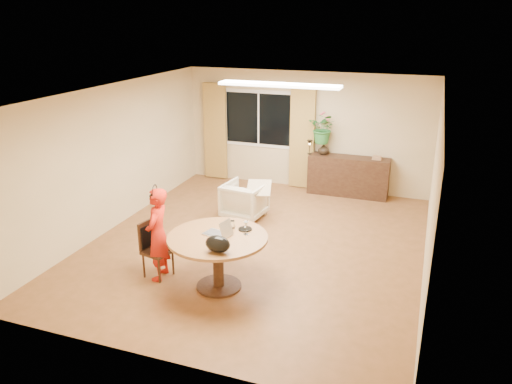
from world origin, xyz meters
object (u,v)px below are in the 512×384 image
at_px(child, 158,234).
at_px(armchair, 245,200).
at_px(dining_chair, 157,250).
at_px(sideboard, 348,176).
at_px(dining_table, 218,247).

bearing_deg(child, armchair, 163.76).
xyz_separation_m(dining_chair, armchair, (0.39, 2.61, -0.08)).
relative_size(dining_chair, child, 0.61).
height_order(dining_chair, sideboard, dining_chair).
height_order(dining_table, sideboard, sideboard).
relative_size(armchair, sideboard, 0.45).
height_order(child, sideboard, child).
bearing_deg(sideboard, armchair, -130.74).
xyz_separation_m(armchair, sideboard, (1.67, 1.94, 0.08)).
relative_size(dining_table, child, 1.00).
distance_m(child, armchair, 2.68).
bearing_deg(dining_chair, armchair, 93.69).
relative_size(child, sideboard, 0.82).
xyz_separation_m(dining_table, child, (-0.95, -0.03, 0.07)).
height_order(dining_table, dining_chair, dining_chair).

